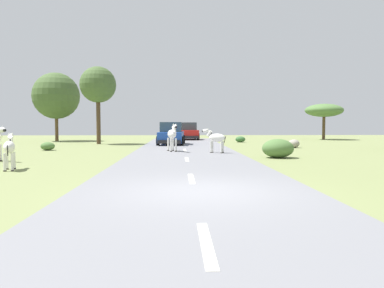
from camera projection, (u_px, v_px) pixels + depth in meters
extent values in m
plane|color=olive|center=(202.00, 193.00, 9.13)|extent=(90.00, 90.00, 0.00)
cube|color=slate|center=(194.00, 192.00, 9.12)|extent=(6.00, 64.00, 0.05)
cube|color=silver|center=(206.00, 243.00, 5.13)|extent=(0.16, 2.00, 0.01)
cube|color=silver|center=(191.00, 179.00, 11.11)|extent=(0.16, 2.00, 0.01)
cube|color=silver|center=(187.00, 159.00, 17.10)|extent=(0.16, 2.00, 0.01)
cube|color=silver|center=(185.00, 150.00, 23.09)|extent=(0.16, 2.00, 0.01)
cube|color=silver|center=(184.00, 145.00, 29.08)|extent=(0.16, 2.00, 0.01)
cube|color=silver|center=(183.00, 141.00, 35.06)|extent=(0.16, 2.00, 0.01)
ellipsoid|color=silver|center=(172.00, 134.00, 22.06)|extent=(0.72, 1.21, 0.54)
cylinder|color=silver|center=(171.00, 145.00, 21.70)|extent=(0.14, 0.14, 0.78)
cylinder|color=#28231E|center=(171.00, 151.00, 21.72)|extent=(0.16, 0.16, 0.05)
cylinder|color=silver|center=(176.00, 145.00, 21.78)|extent=(0.14, 0.14, 0.78)
cylinder|color=#28231E|center=(176.00, 151.00, 21.80)|extent=(0.16, 0.16, 0.05)
cylinder|color=silver|center=(168.00, 144.00, 22.41)|extent=(0.14, 0.14, 0.78)
cylinder|color=#28231E|center=(168.00, 150.00, 22.43)|extent=(0.16, 0.16, 0.05)
cylinder|color=silver|center=(173.00, 144.00, 22.49)|extent=(0.14, 0.14, 0.78)
cylinder|color=#28231E|center=(173.00, 150.00, 22.51)|extent=(0.16, 0.16, 0.05)
cylinder|color=silver|center=(174.00, 130.00, 21.52)|extent=(0.30, 0.44, 0.46)
cube|color=black|center=(174.00, 128.00, 21.52)|extent=(0.13, 0.37, 0.31)
ellipsoid|color=silver|center=(175.00, 127.00, 21.26)|extent=(0.32, 0.53, 0.25)
ellipsoid|color=black|center=(176.00, 127.00, 21.07)|extent=(0.18, 0.20, 0.15)
cone|color=silver|center=(173.00, 125.00, 21.35)|extent=(0.11, 0.11, 0.14)
cone|color=silver|center=(176.00, 125.00, 21.39)|extent=(0.11, 0.11, 0.14)
cylinder|color=black|center=(170.00, 136.00, 22.61)|extent=(0.08, 0.17, 0.46)
cylinder|color=silver|center=(0.00, 153.00, 16.74)|extent=(0.15, 0.15, 0.75)
cylinder|color=#28231E|center=(1.00, 161.00, 16.76)|extent=(0.18, 0.18, 0.05)
ellipsoid|color=silver|center=(2.00, 130.00, 16.33)|extent=(0.51, 0.44, 0.24)
ellipsoid|color=black|center=(5.00, 130.00, 16.23)|extent=(0.22, 0.21, 0.14)
cone|color=silver|center=(2.00, 127.00, 16.45)|extent=(0.13, 0.13, 0.14)
ellipsoid|color=silver|center=(9.00, 147.00, 13.44)|extent=(0.65, 1.02, 0.45)
cylinder|color=silver|center=(14.00, 160.00, 13.80)|extent=(0.12, 0.12, 0.64)
cylinder|color=#28231E|center=(14.00, 169.00, 13.82)|extent=(0.14, 0.14, 0.04)
cylinder|color=silver|center=(7.00, 161.00, 13.72)|extent=(0.12, 0.12, 0.64)
cylinder|color=#28231E|center=(7.00, 169.00, 13.74)|extent=(0.14, 0.14, 0.04)
cylinder|color=silver|center=(12.00, 162.00, 13.22)|extent=(0.12, 0.12, 0.64)
cylinder|color=#28231E|center=(12.00, 171.00, 13.23)|extent=(0.14, 0.14, 0.04)
cylinder|color=silver|center=(5.00, 162.00, 13.14)|extent=(0.12, 0.12, 0.64)
cylinder|color=#28231E|center=(5.00, 171.00, 13.15)|extent=(0.14, 0.14, 0.04)
cylinder|color=silver|center=(11.00, 140.00, 13.85)|extent=(0.27, 0.37, 0.38)
cube|color=black|center=(10.00, 138.00, 13.85)|extent=(0.13, 0.31, 0.26)
ellipsoid|color=silver|center=(11.00, 136.00, 14.06)|extent=(0.29, 0.45, 0.21)
ellipsoid|color=black|center=(12.00, 136.00, 14.21)|extent=(0.16, 0.17, 0.12)
cone|color=silver|center=(12.00, 134.00, 13.97)|extent=(0.10, 0.10, 0.12)
cone|color=silver|center=(9.00, 134.00, 13.93)|extent=(0.10, 0.10, 0.12)
cylinder|color=black|center=(8.00, 150.00, 13.00)|extent=(0.07, 0.14, 0.38)
ellipsoid|color=silver|center=(217.00, 138.00, 20.82)|extent=(1.02, 0.78, 0.45)
cylinder|color=silver|center=(213.00, 147.00, 21.09)|extent=(0.13, 0.13, 0.65)
cylinder|color=#28231E|center=(213.00, 152.00, 21.11)|extent=(0.15, 0.15, 0.04)
cylinder|color=silver|center=(211.00, 147.00, 20.87)|extent=(0.13, 0.13, 0.65)
cylinder|color=#28231E|center=(211.00, 152.00, 20.89)|extent=(0.15, 0.15, 0.04)
cylinder|color=silver|center=(223.00, 147.00, 20.82)|extent=(0.13, 0.13, 0.65)
cylinder|color=#28231E|center=(223.00, 153.00, 20.84)|extent=(0.15, 0.15, 0.04)
cylinder|color=silver|center=(221.00, 147.00, 20.60)|extent=(0.13, 0.13, 0.65)
cylinder|color=#28231E|center=(221.00, 153.00, 20.62)|extent=(0.15, 0.15, 0.04)
cylinder|color=silver|center=(209.00, 133.00, 21.01)|extent=(0.38, 0.31, 0.38)
cube|color=black|center=(209.00, 132.00, 21.00)|extent=(0.30, 0.18, 0.26)
ellipsoid|color=silver|center=(206.00, 131.00, 21.10)|extent=(0.45, 0.35, 0.21)
ellipsoid|color=black|center=(203.00, 131.00, 21.17)|extent=(0.19, 0.18, 0.13)
cone|color=silver|center=(208.00, 129.00, 21.10)|extent=(0.11, 0.11, 0.12)
cone|color=silver|center=(207.00, 129.00, 20.99)|extent=(0.11, 0.11, 0.12)
cylinder|color=black|center=(225.00, 139.00, 20.62)|extent=(0.14, 0.09, 0.39)
cube|color=red|center=(188.00, 134.00, 38.32)|extent=(2.10, 4.32, 0.80)
cube|color=#334751|center=(188.00, 126.00, 38.48)|extent=(1.80, 2.31, 0.76)
cube|color=black|center=(190.00, 137.00, 36.19)|extent=(1.72, 0.28, 0.24)
cylinder|color=black|center=(180.00, 137.00, 36.90)|extent=(0.27, 0.69, 0.68)
cylinder|color=black|center=(198.00, 137.00, 37.09)|extent=(0.27, 0.69, 0.68)
cylinder|color=black|center=(178.00, 136.00, 39.58)|extent=(0.27, 0.69, 0.68)
cylinder|color=black|center=(195.00, 136.00, 39.77)|extent=(0.27, 0.69, 0.68)
cube|color=#1E479E|center=(171.00, 137.00, 29.27)|extent=(2.03, 4.29, 0.80)
cube|color=#334751|center=(171.00, 127.00, 29.42)|extent=(1.76, 2.29, 0.76)
cube|color=black|center=(169.00, 142.00, 27.12)|extent=(1.72, 0.25, 0.24)
cylinder|color=black|center=(158.00, 141.00, 27.95)|extent=(0.26, 0.69, 0.68)
cylinder|color=black|center=(182.00, 141.00, 27.91)|extent=(0.26, 0.69, 0.68)
cylinder|color=black|center=(162.00, 139.00, 30.64)|extent=(0.26, 0.69, 0.68)
cylinder|color=black|center=(184.00, 139.00, 30.61)|extent=(0.26, 0.69, 0.68)
cylinder|color=#4C3823|center=(324.00, 128.00, 39.28)|extent=(0.30, 0.30, 2.37)
ellipsoid|color=#4C7038|center=(324.00, 110.00, 39.17)|extent=(3.90, 3.90, 1.37)
cylinder|color=brown|center=(57.00, 128.00, 35.98)|extent=(0.31, 0.31, 2.56)
sphere|color=#425B2D|center=(56.00, 96.00, 35.81)|extent=(4.41, 4.41, 4.41)
cylinder|color=#4C3823|center=(98.00, 122.00, 30.67)|extent=(0.34, 0.34, 3.67)
sphere|color=#425B2D|center=(98.00, 85.00, 30.50)|extent=(2.94, 2.94, 2.94)
ellipsoid|color=#4C7038|center=(48.00, 146.00, 23.50)|extent=(0.87, 0.78, 0.52)
ellipsoid|color=#386633|center=(240.00, 139.00, 33.65)|extent=(0.89, 0.80, 0.54)
ellipsoid|color=#4C7038|center=(278.00, 148.00, 18.36)|extent=(1.55, 1.39, 0.93)
ellipsoid|color=gray|center=(294.00, 144.00, 26.01)|extent=(0.74, 0.80, 0.58)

